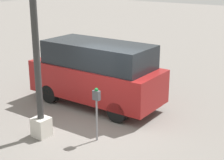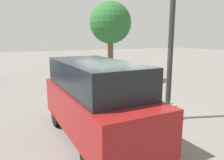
# 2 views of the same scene
# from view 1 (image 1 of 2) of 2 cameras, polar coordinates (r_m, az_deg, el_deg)

# --- Properties ---
(ground_plane) EXTENTS (80.00, 80.00, 0.00)m
(ground_plane) POSITION_cam_1_polar(r_m,az_deg,el_deg) (10.31, -2.05, -7.85)
(ground_plane) COLOR slate
(parking_meter_near) EXTENTS (0.20, 0.12, 1.52)m
(parking_meter_near) POSITION_cam_1_polar(r_m,az_deg,el_deg) (9.12, -2.59, -3.70)
(parking_meter_near) COLOR gray
(parking_meter_near) RESTS_ON ground
(lamp_post) EXTENTS (0.44, 0.44, 6.42)m
(lamp_post) POSITION_cam_1_polar(r_m,az_deg,el_deg) (9.20, -12.43, 3.92)
(lamp_post) COLOR beige
(lamp_post) RESTS_ON ground
(parked_van) EXTENTS (4.67, 1.89, 2.20)m
(parked_van) POSITION_cam_1_polar(r_m,az_deg,el_deg) (11.61, -2.58, 1.30)
(parked_van) COLOR maroon
(parked_van) RESTS_ON ground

